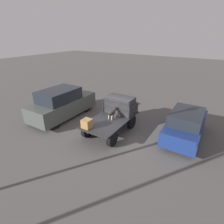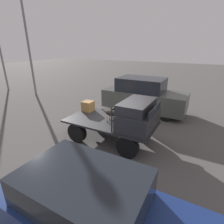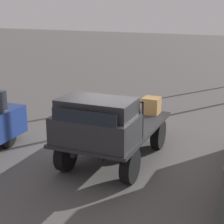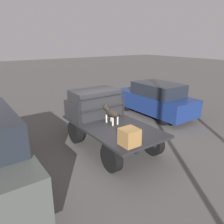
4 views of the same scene
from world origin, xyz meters
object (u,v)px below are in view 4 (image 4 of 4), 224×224
Objects in this scene: cargo_crate at (129,137)px; parked_sedan at (155,99)px; dog at (111,112)px; flatbed_truck at (112,131)px.

cargo_crate is 0.11× the size of parked_sedan.
dog is 1.81m from cargo_crate.
flatbed_truck is at bearing -18.18° from cargo_crate.
parked_sedan is (1.75, -3.93, 0.20)m from flatbed_truck.
dog is (0.17, -0.06, 0.64)m from flatbed_truck.
flatbed_truck is 7.83× the size of cargo_crate.
cargo_crate is (-1.71, 0.57, -0.14)m from dog.
parked_sedan reaches higher than cargo_crate.
dog is 4.20m from parked_sedan.
parked_sedan is at bearing -66.01° from flatbed_truck.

